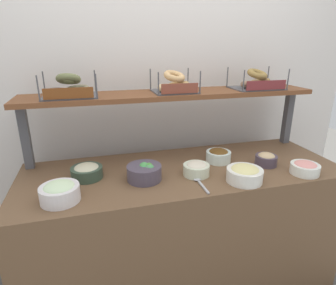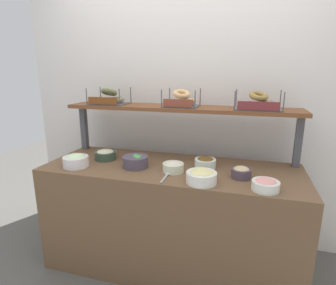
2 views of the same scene
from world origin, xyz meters
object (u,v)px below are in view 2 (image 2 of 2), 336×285
Objects in this scene: bowl_veggie_mix at (136,161)px; bowl_egg_salad at (201,176)px; bowl_lox_spread at (266,185)px; bagel_basket_plain at (181,101)px; bowl_chocolate_spread at (205,162)px; serving_spoon_near_plate at (166,176)px; bowl_potato_salad at (173,166)px; bowl_tuna_salad at (105,154)px; bowl_hummus at (241,172)px; bagel_basket_poppy at (109,99)px; bowl_scallion_spread at (76,160)px; bagel_basket_everything at (258,103)px.

bowl_egg_salad is (0.53, -0.17, -0.00)m from bowl_veggie_mix.
bagel_basket_plain is (-0.66, 0.51, 0.44)m from bowl_lox_spread.
serving_spoon_near_plate is (-0.23, -0.26, -0.04)m from bowl_chocolate_spread.
bagel_basket_plain is at bearing 95.10° from bowl_potato_salad.
bowl_egg_salad is at bearing -62.53° from bagel_basket_plain.
bowl_tuna_salad is 1.11× the size of bowl_chocolate_spread.
bowl_lox_spread is (0.93, -0.17, -0.01)m from bowl_veggie_mix.
bowl_hummus is 0.30m from bowl_egg_salad.
serving_spoon_near_plate is (0.28, -0.13, -0.04)m from bowl_veggie_mix.
serving_spoon_near_plate is at bearing -35.42° from bagel_basket_poppy.
bagel_basket_poppy is at bearing 151.15° from bowl_egg_salad.
bowl_veggie_mix is 0.31m from serving_spoon_near_plate.
bowl_chocolate_spread reaches higher than bowl_potato_salad.
bowl_tuna_salad is 0.49m from bagel_basket_poppy.
bowl_scallion_spread is 0.95× the size of bowl_egg_salad.
bowl_egg_salad reaches higher than bowl_hummus.
bowl_scallion_spread is (-0.74, -0.10, 0.01)m from bowl_potato_salad.
serving_spoon_near_plate is 0.87m from bagel_basket_everything.
bowl_veggie_mix is 0.61m from bagel_basket_plain.
bowl_potato_salad is 0.81× the size of bowl_scallion_spread.
bowl_potato_salad is 0.45× the size of bagel_basket_everything.
bowl_veggie_mix is 1.01m from bagel_basket_everything.
bowl_scallion_spread reaches higher than bowl_potato_salad.
bowl_tuna_salad is 0.63× the size of bagel_basket_plain.
bowl_scallion_spread reaches higher than bowl_chocolate_spread.
bowl_chocolate_spread is at bearing -150.86° from bagel_basket_everything.
bowl_tuna_salad is 0.52× the size of bagel_basket_everything.
bowl_hummus is at bearing -16.16° from bagel_basket_poppy.
bowl_egg_salad is at bearing -7.49° from serving_spoon_near_plate.
bagel_basket_poppy reaches higher than bowl_veggie_mix.
bowl_lox_spread is 0.65m from serving_spoon_near_plate.
bowl_hummus is at bearing 131.33° from bowl_lox_spread.
bagel_basket_poppy reaches higher than bowl_potato_salad.
bagel_basket_poppy is (-0.65, 0.47, 0.47)m from serving_spoon_near_plate.
bowl_egg_salad is 1.12× the size of bowl_tuna_salad.
bowl_veggie_mix is 0.66m from bagel_basket_poppy.
bagel_basket_everything is at bearing 97.73° from bowl_lox_spread.
bowl_hummus is 0.85× the size of bowl_chocolate_spread.
bowl_veggie_mix reaches higher than bowl_egg_salad.
bagel_basket_everything is (1.23, -0.01, 0.00)m from bagel_basket_poppy.
bowl_scallion_spread is at bearing -98.53° from bagel_basket_poppy.
bowl_egg_salad is at bearing 179.33° from bowl_lox_spread.
bagel_basket_poppy is (-1.30, 0.50, 0.44)m from bowl_lox_spread.
bowl_lox_spread is 0.83× the size of bowl_egg_salad.
bowl_veggie_mix is 1.44× the size of bowl_hummus.
bowl_potato_salad is 0.57m from bagel_basket_plain.
bowl_egg_salad is (-0.39, 0.00, 0.01)m from bowl_lox_spread.
bowl_tuna_salad is at bearing 167.32° from bowl_lox_spread.
bowl_tuna_salad is at bearing -178.43° from bowl_chocolate_spread.
bowl_scallion_spread is 1.15× the size of bowl_lox_spread.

